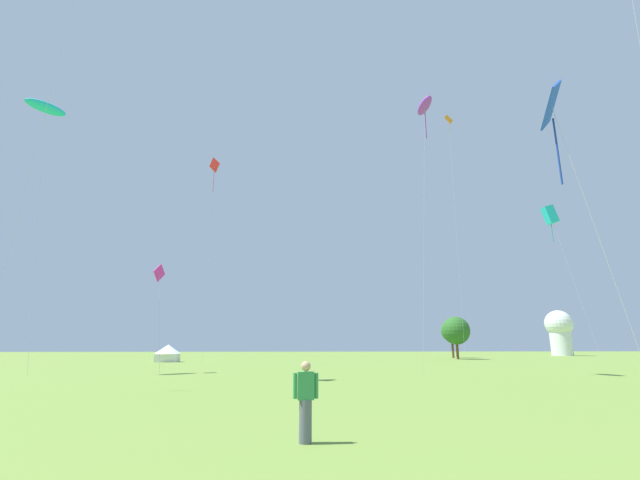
% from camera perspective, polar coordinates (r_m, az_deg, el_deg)
% --- Properties ---
extents(kite_magenta_diamond, '(1.57, 2.84, 8.98)m').
position_cam_1_polar(kite_magenta_diamond, '(39.68, -20.24, -4.24)').
color(kite_magenta_diamond, '#E02DA3').
rests_on(kite_magenta_diamond, ground).
extents(kite_purple_parafoil, '(2.40, 2.98, 22.63)m').
position_cam_1_polar(kite_purple_parafoil, '(40.07, 13.48, 16.63)').
color(kite_purple_parafoil, purple).
rests_on(kite_purple_parafoil, ground).
extents(kite_cyan_parafoil, '(3.99, 3.28, 23.15)m').
position_cam_1_polar(kite_cyan_parafoil, '(47.02, -32.19, 14.41)').
color(kite_cyan_parafoil, '#1EB7CC').
rests_on(kite_cyan_parafoil, ground).
extents(kite_red_diamond, '(1.71, 1.85, 28.43)m').
position_cam_1_polar(kite_red_diamond, '(64.82, -13.64, 8.92)').
color(kite_red_diamond, red).
rests_on(kite_red_diamond, ground).
extents(kite_orange_diamond, '(2.02, 2.59, 34.39)m').
position_cam_1_polar(kite_orange_diamond, '(66.14, 16.51, 13.84)').
color(kite_orange_diamond, orange).
rests_on(kite_orange_diamond, ground).
extents(kite_cyan_box, '(2.87, 2.45, 16.49)m').
position_cam_1_polar(kite_cyan_box, '(51.62, 27.82, 2.89)').
color(kite_cyan_box, '#1EB7CC').
rests_on(kite_cyan_box, ground).
extents(kite_blue_diamond, '(2.63, 2.50, 14.50)m').
position_cam_1_polar(kite_blue_diamond, '(24.17, 28.02, 14.86)').
color(kite_blue_diamond, blue).
rests_on(kite_blue_diamond, ground).
extents(person_spectator, '(0.57, 0.28, 1.73)m').
position_cam_1_polar(person_spectator, '(10.35, -1.89, -20.41)').
color(person_spectator, '#565B66').
rests_on(person_spectator, ground).
extents(festival_tent_left, '(3.66, 3.66, 2.38)m').
position_cam_1_polar(festival_tent_left, '(67.14, -19.23, -13.67)').
color(festival_tent_left, white).
rests_on(festival_tent_left, ground).
extents(observatory_dome, '(6.40, 6.40, 10.80)m').
position_cam_1_polar(observatory_dome, '(123.10, 28.79, -10.28)').
color(observatory_dome, white).
rests_on(observatory_dome, ground).
extents(tree_distant_left, '(4.11, 4.11, 7.16)m').
position_cam_1_polar(tree_distant_left, '(90.58, 16.80, -11.31)').
color(tree_distant_left, brown).
rests_on(tree_distant_left, ground).
extents(tree_distant_right, '(4.77, 4.77, 7.20)m').
position_cam_1_polar(tree_distant_right, '(80.79, 17.33, -11.23)').
color(tree_distant_right, brown).
rests_on(tree_distant_right, ground).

